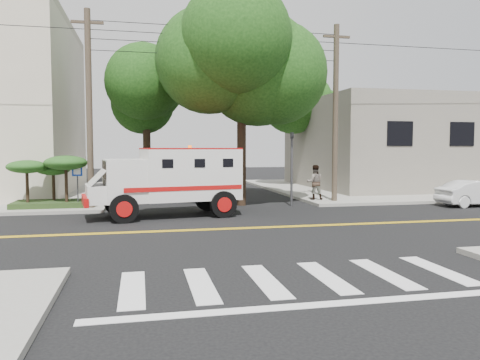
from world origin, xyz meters
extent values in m
plane|color=black|center=(0.00, 0.00, 0.00)|extent=(100.00, 100.00, 0.00)
cube|color=gray|center=(13.50, 13.50, 0.07)|extent=(17.00, 17.00, 0.15)
cube|color=slate|center=(15.00, 14.00, 3.15)|extent=(14.00, 12.00, 6.00)
cylinder|color=#382D23|center=(-5.60, 6.00, 4.50)|extent=(0.28, 0.28, 9.00)
cylinder|color=#382D23|center=(6.30, 6.20, 4.50)|extent=(0.28, 0.28, 9.00)
cylinder|color=black|center=(1.50, 6.50, 3.50)|extent=(0.44, 0.44, 7.00)
sphere|color=#13350E|center=(1.50, 6.50, 7.00)|extent=(5.32, 5.32, 5.32)
sphere|color=#13350E|center=(2.64, 5.74, 7.57)|extent=(4.56, 4.56, 4.56)
cylinder|color=black|center=(-3.00, 12.00, 2.80)|extent=(0.44, 0.44, 5.60)
sphere|color=#13350E|center=(-3.00, 12.00, 5.60)|extent=(3.92, 3.92, 3.92)
sphere|color=#13350E|center=(-2.16, 11.44, 6.02)|extent=(3.36, 3.36, 3.36)
cylinder|color=black|center=(8.50, 16.00, 2.97)|extent=(0.44, 0.44, 5.95)
sphere|color=#13350E|center=(8.50, 16.00, 5.95)|extent=(4.20, 4.20, 4.20)
sphere|color=#13350E|center=(9.40, 15.40, 6.40)|extent=(3.60, 3.60, 3.60)
cylinder|color=#3F3F42|center=(3.80, 5.60, 1.80)|extent=(0.12, 0.12, 3.60)
imported|color=#3F3F42|center=(3.80, 5.60, 3.15)|extent=(0.15, 0.18, 0.90)
cylinder|color=#3F3F42|center=(-6.20, 6.20, 1.00)|extent=(0.06, 0.06, 2.00)
cube|color=#0C33A5|center=(-6.20, 6.14, 1.80)|extent=(0.45, 0.03, 0.45)
cube|color=#1E3314|center=(-7.50, 6.80, 0.27)|extent=(3.20, 2.00, 0.24)
cylinder|color=black|center=(-8.40, 6.50, 1.15)|extent=(0.14, 0.14, 1.52)
ellipsoid|color=#194615|center=(-8.40, 6.50, 2.00)|extent=(1.73, 1.73, 0.60)
cylinder|color=black|center=(-7.40, 7.20, 1.07)|extent=(0.14, 0.14, 1.36)
ellipsoid|color=#194615|center=(-7.40, 7.20, 1.83)|extent=(1.55, 1.55, 0.54)
cylinder|color=black|center=(-6.70, 6.30, 1.23)|extent=(0.14, 0.14, 1.68)
ellipsoid|color=#194615|center=(-6.70, 6.30, 2.17)|extent=(1.91, 1.91, 0.66)
cube|color=silver|center=(-1.35, 3.62, 1.74)|extent=(4.19, 2.86, 2.09)
cube|color=silver|center=(-4.01, 3.21, 1.54)|extent=(1.91, 2.41, 1.69)
cube|color=black|center=(-4.78, 3.09, 1.99)|extent=(0.32, 1.68, 0.70)
cube|color=silver|center=(-5.04, 3.05, 1.05)|extent=(1.19, 2.11, 0.70)
cube|color=#A90D0D|center=(-5.54, 2.97, 0.80)|extent=(0.51, 2.14, 0.35)
cube|color=#A90D0D|center=(-1.35, 3.62, 2.82)|extent=(4.19, 2.86, 0.06)
cylinder|color=black|center=(-4.04, 2.08, 0.55)|extent=(1.13, 0.48, 1.10)
cylinder|color=black|center=(-4.38, 4.28, 0.55)|extent=(1.13, 0.48, 1.10)
cylinder|color=black|center=(-0.10, 2.69, 0.55)|extent=(1.13, 0.48, 1.10)
cylinder|color=black|center=(-0.44, 4.89, 0.55)|extent=(1.13, 0.48, 1.10)
imported|color=silver|center=(12.67, 3.80, 0.63)|extent=(3.86, 1.45, 1.26)
imported|color=gray|center=(8.34, 8.47, 0.94)|extent=(0.69, 0.62, 1.57)
imported|color=gray|center=(5.50, 6.90, 1.05)|extent=(1.00, 0.85, 1.81)
camera|label=1|loc=(-3.42, -16.05, 2.87)|focal=35.00mm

